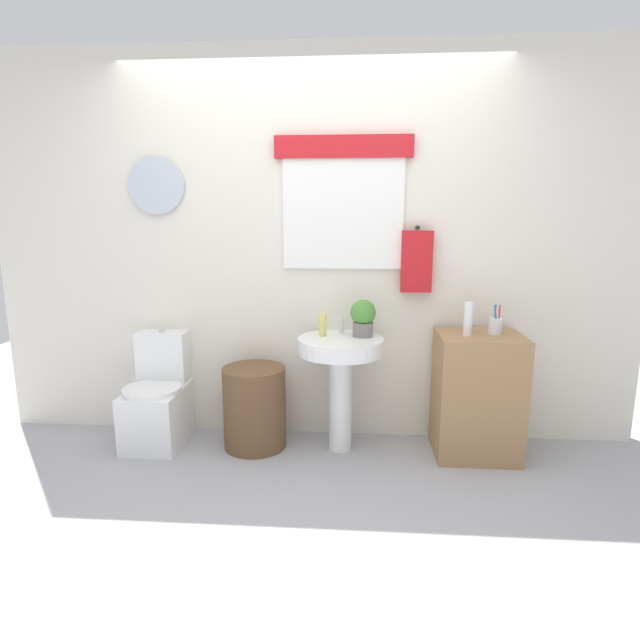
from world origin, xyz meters
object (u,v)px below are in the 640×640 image
object	(u,v)px
potted_plant	(363,317)
wooden_cabinet	(477,395)
toilet	(159,401)
toothbrush_cup	(495,325)
soap_bottle	(323,325)
lotion_bottle	(468,319)
pedestal_sink	(341,364)
laundry_hamper	(255,407)

from	to	relation	value
potted_plant	wooden_cabinet	bearing A→B (deg)	-4.67
toilet	potted_plant	world-z (taller)	potted_plant
toilet	toothbrush_cup	size ratio (longest dim) A/B	4.11
wooden_cabinet	toilet	bearing A→B (deg)	179.03
soap_bottle	potted_plant	bearing A→B (deg)	2.20
soap_bottle	lotion_bottle	world-z (taller)	lotion_bottle
toothbrush_cup	potted_plant	bearing A→B (deg)	177.22
toothbrush_cup	soap_bottle	bearing A→B (deg)	178.41
toilet	wooden_cabinet	bearing A→B (deg)	-0.97
pedestal_sink	toilet	bearing A→B (deg)	178.34
lotion_bottle	toothbrush_cup	distance (m)	0.20
wooden_cabinet	lotion_bottle	bearing A→B (deg)	-156.32
potted_plant	laundry_hamper	bearing A→B (deg)	-175.17
toilet	wooden_cabinet	world-z (taller)	wooden_cabinet
lotion_bottle	toothbrush_cup	world-z (taller)	lotion_bottle
laundry_hamper	toilet	bearing A→B (deg)	176.93
toilet	toothbrush_cup	distance (m)	2.28
toilet	lotion_bottle	xyz separation A→B (m)	(2.02, -0.08, 0.61)
toilet	wooden_cabinet	size ratio (longest dim) A/B	0.95
laundry_hamper	toothbrush_cup	bearing A→B (deg)	0.74
laundry_hamper	soap_bottle	world-z (taller)	soap_bottle
soap_bottle	toothbrush_cup	xyz separation A→B (m)	(1.09, -0.03, 0.02)
toilet	toothbrush_cup	bearing A→B (deg)	-0.41
soap_bottle	pedestal_sink	bearing A→B (deg)	-22.62
potted_plant	lotion_bottle	world-z (taller)	lotion_bottle
pedestal_sink	potted_plant	size ratio (longest dim) A/B	3.15
lotion_bottle	laundry_hamper	bearing A→B (deg)	178.31
wooden_cabinet	pedestal_sink	bearing A→B (deg)	180.00
soap_bottle	toothbrush_cup	bearing A→B (deg)	-1.59
lotion_bottle	toothbrush_cup	xyz separation A→B (m)	(0.18, 0.06, -0.05)
pedestal_sink	wooden_cabinet	size ratio (longest dim) A/B	0.95
laundry_hamper	potted_plant	size ratio (longest dim) A/B	2.27
pedestal_sink	potted_plant	distance (m)	0.34
wooden_cabinet	toothbrush_cup	xyz separation A→B (m)	(0.09, 0.02, 0.45)
wooden_cabinet	soap_bottle	distance (m)	1.09
toilet	wooden_cabinet	distance (m)	2.12
soap_bottle	laundry_hamper	bearing A→B (deg)	-173.67
wooden_cabinet	laundry_hamper	bearing A→B (deg)	180.00
pedestal_sink	wooden_cabinet	distance (m)	0.89
potted_plant	toothbrush_cup	size ratio (longest dim) A/B	1.30
laundry_hamper	potted_plant	xyz separation A→B (m)	(0.71, 0.06, 0.61)
wooden_cabinet	toothbrush_cup	size ratio (longest dim) A/B	4.30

